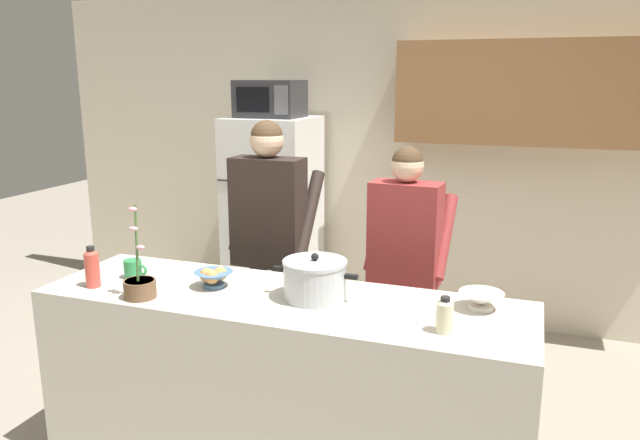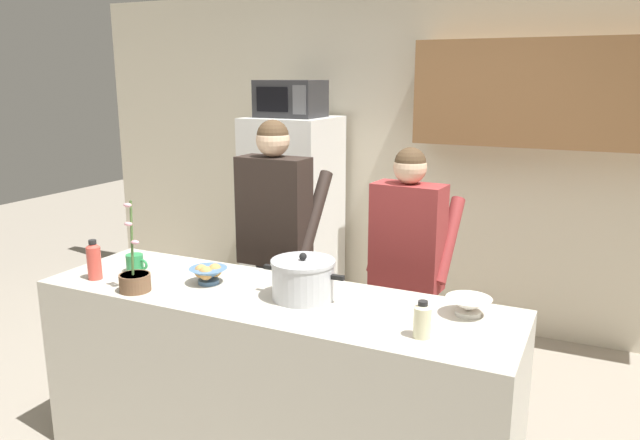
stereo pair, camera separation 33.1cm
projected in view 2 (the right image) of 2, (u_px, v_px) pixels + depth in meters
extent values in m
cube|color=beige|center=(415.00, 158.00, 4.82)|extent=(6.00, 0.12, 2.60)
cube|color=olive|center=(584.00, 94.00, 4.00)|extent=(2.21, 0.34, 0.71)
cube|color=beige|center=(272.00, 383.00, 3.00)|extent=(2.34, 0.68, 0.92)
cube|color=white|center=(293.00, 219.00, 4.90)|extent=(0.64, 0.64, 1.63)
cube|color=#333333|center=(272.00, 181.00, 4.53)|extent=(0.63, 0.01, 0.01)
cylinder|color=#B2B2B7|center=(292.00, 242.00, 4.54)|extent=(0.02, 0.02, 0.73)
cube|color=#2D2D30|center=(291.00, 99.00, 4.66)|extent=(0.48, 0.36, 0.28)
cube|color=black|center=(272.00, 99.00, 4.53)|extent=(0.26, 0.01, 0.18)
cube|color=#59595B|center=(299.00, 100.00, 4.43)|extent=(0.11, 0.01, 0.21)
cylinder|color=black|center=(287.00, 328.00, 3.78)|extent=(0.11, 0.11, 0.82)
cylinder|color=black|center=(266.00, 323.00, 3.85)|extent=(0.11, 0.11, 0.82)
cube|color=#2D231E|center=(274.00, 211.00, 3.65)|extent=(0.43, 0.21, 0.65)
sphere|color=beige|center=(273.00, 140.00, 3.55)|extent=(0.20, 0.20, 0.20)
sphere|color=#4C3823|center=(273.00, 136.00, 3.54)|extent=(0.19, 0.19, 0.19)
cylinder|color=#2D231E|center=(315.00, 214.00, 3.66)|extent=(0.09, 0.38, 0.50)
cylinder|color=#2D231E|center=(255.00, 207.00, 3.85)|extent=(0.09, 0.38, 0.50)
cylinder|color=#726656|center=(415.00, 352.00, 3.52)|extent=(0.11, 0.11, 0.76)
cylinder|color=#726656|center=(393.00, 347.00, 3.59)|extent=(0.11, 0.11, 0.76)
cube|color=#993333|center=(408.00, 237.00, 3.40)|extent=(0.41, 0.23, 0.60)
sphere|color=beige|center=(410.00, 167.00, 3.31)|extent=(0.18, 0.18, 0.18)
sphere|color=#4C3823|center=(410.00, 163.00, 3.30)|extent=(0.17, 0.17, 0.17)
cylinder|color=#993333|center=(449.00, 240.00, 3.41)|extent=(0.11, 0.36, 0.46)
cylinder|color=#993333|center=(384.00, 231.00, 3.60)|extent=(0.11, 0.36, 0.46)
cylinder|color=silver|center=(303.00, 281.00, 2.84)|extent=(0.29, 0.29, 0.17)
cylinder|color=silver|center=(303.00, 262.00, 2.81)|extent=(0.30, 0.30, 0.02)
sphere|color=black|center=(303.00, 256.00, 2.81)|extent=(0.04, 0.04, 0.04)
cube|color=black|center=(270.00, 267.00, 2.90)|extent=(0.06, 0.02, 0.02)
cube|color=black|center=(338.00, 277.00, 2.75)|extent=(0.06, 0.02, 0.02)
cylinder|color=#2D8C4C|center=(135.00, 263.00, 3.23)|extent=(0.09, 0.09, 0.10)
torus|color=#2D8C4C|center=(143.00, 265.00, 3.20)|extent=(0.06, 0.01, 0.06)
cylinder|color=#4C7299|center=(209.00, 281.00, 3.05)|extent=(0.11, 0.11, 0.02)
cone|color=#4C7299|center=(208.00, 274.00, 3.05)|extent=(0.19, 0.19, 0.06)
sphere|color=tan|center=(201.00, 271.00, 3.04)|extent=(0.07, 0.07, 0.07)
sphere|color=tan|center=(215.00, 270.00, 3.05)|extent=(0.07, 0.07, 0.07)
sphere|color=tan|center=(206.00, 273.00, 3.01)|extent=(0.07, 0.07, 0.07)
cylinder|color=white|center=(468.00, 313.00, 2.65)|extent=(0.11, 0.11, 0.02)
cone|color=white|center=(469.00, 304.00, 2.64)|extent=(0.20, 0.20, 0.06)
cylinder|color=#D84C3F|center=(94.00, 263.00, 3.10)|extent=(0.07, 0.07, 0.17)
cone|color=#D84C3F|center=(93.00, 245.00, 3.08)|extent=(0.07, 0.07, 0.03)
cylinder|color=#262626|center=(92.00, 242.00, 3.08)|extent=(0.04, 0.04, 0.02)
cylinder|color=beige|center=(422.00, 322.00, 2.41)|extent=(0.07, 0.07, 0.13)
cone|color=beige|center=(423.00, 305.00, 2.40)|extent=(0.07, 0.07, 0.02)
cylinder|color=#262626|center=(423.00, 303.00, 2.39)|extent=(0.04, 0.04, 0.02)
cylinder|color=brown|center=(135.00, 283.00, 2.94)|extent=(0.15, 0.15, 0.09)
cylinder|color=#38281E|center=(135.00, 275.00, 2.93)|extent=(0.14, 0.14, 0.01)
cylinder|color=#4C7238|center=(132.00, 238.00, 2.89)|extent=(0.01, 0.03, 0.36)
ellipsoid|color=pink|center=(135.00, 242.00, 2.88)|extent=(0.04, 0.03, 0.02)
ellipsoid|color=pink|center=(128.00, 224.00, 2.86)|extent=(0.04, 0.03, 0.02)
ellipsoid|color=pink|center=(128.00, 205.00, 2.84)|extent=(0.04, 0.03, 0.02)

